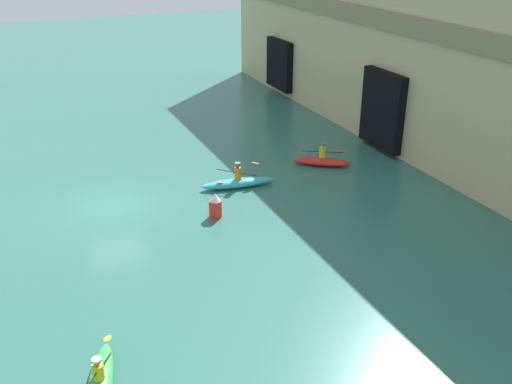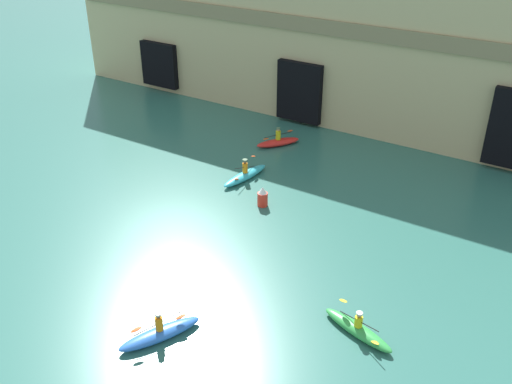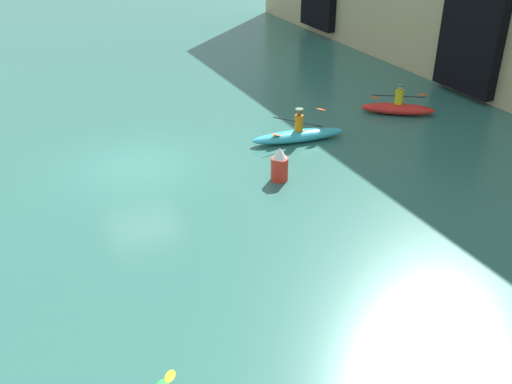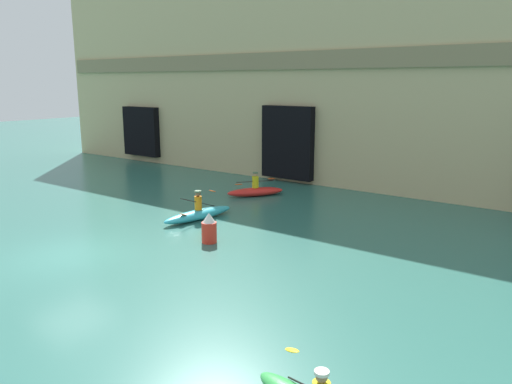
{
  "view_description": "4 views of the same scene",
  "coord_description": "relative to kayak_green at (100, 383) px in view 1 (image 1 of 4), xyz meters",
  "views": [
    {
      "loc": [
        23.75,
        -3.43,
        11.48
      ],
      "look_at": [
        3.73,
        5.48,
        1.22
      ],
      "focal_mm": 40.0,
      "sensor_mm": 36.0,
      "label": 1
    },
    {
      "loc": [
        16.82,
        -18.73,
        15.71
      ],
      "look_at": [
        2.95,
        3.25,
        1.14
      ],
      "focal_mm": 40.0,
      "sensor_mm": 36.0,
      "label": 2
    },
    {
      "loc": [
        17.47,
        -3.74,
        8.46
      ],
      "look_at": [
        5.26,
        1.99,
        1.12
      ],
      "focal_mm": 40.0,
      "sensor_mm": 36.0,
      "label": 3
    },
    {
      "loc": [
        14.85,
        -9.18,
        5.81
      ],
      "look_at": [
        5.1,
        3.91,
        2.19
      ],
      "focal_mm": 35.0,
      "sensor_mm": 36.0,
      "label": 4
    }
  ],
  "objects": [
    {
      "name": "ground_plane",
      "position": [
        -11.25,
        2.5,
        -0.24
      ],
      "size": [
        120.0,
        120.0,
        0.0
      ],
      "primitive_type": "plane",
      "color": "#2D665B"
    },
    {
      "name": "marker_buoy",
      "position": [
        -8.3,
        6.41,
        0.29
      ],
      "size": [
        0.56,
        0.56,
        1.13
      ],
      "color": "red",
      "rests_on": "ground"
    },
    {
      "name": "cliff_bluff",
      "position": [
        -11.49,
        20.83,
        5.99
      ],
      "size": [
        42.76,
        6.41,
        12.52
      ],
      "color": "tan",
      "rests_on": "ground"
    },
    {
      "name": "kayak_green",
      "position": [
        0.0,
        0.0,
        0.0
      ],
      "size": [
        3.31,
        1.52,
        1.08
      ],
      "rotation": [
        0.0,
        0.0,
        6.01
      ],
      "color": "green",
      "rests_on": "ground"
    },
    {
      "name": "kayak_cyan",
      "position": [
        -10.77,
        8.47,
        0.02
      ],
      "size": [
        1.21,
        3.64,
        1.27
      ],
      "rotation": [
        0.0,
        0.0,
        4.57
      ],
      "color": "#33B2C6",
      "rests_on": "ground"
    },
    {
      "name": "kayak_red",
      "position": [
        -11.52,
        13.57,
        0.03
      ],
      "size": [
        2.37,
        2.91,
        1.26
      ],
      "rotation": [
        0.0,
        0.0,
        0.96
      ],
      "color": "red",
      "rests_on": "ground"
    }
  ]
}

